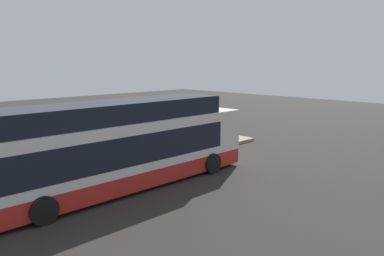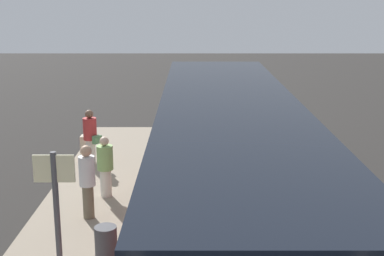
% 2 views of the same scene
% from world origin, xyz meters
% --- Properties ---
extents(ground, '(80.00, 80.00, 0.00)m').
position_xyz_m(ground, '(0.00, 0.00, 0.00)').
color(ground, '#2B2826').
extents(platform, '(20.00, 2.63, 0.19)m').
position_xyz_m(platform, '(0.00, 2.91, 0.10)').
color(platform, gray).
rests_on(platform, ground).
extents(bus_lead, '(12.44, 2.70, 3.59)m').
position_xyz_m(bus_lead, '(-1.65, -0.14, 1.62)').
color(bus_lead, silver).
rests_on(bus_lead, ground).
extents(passenger_boarding, '(0.44, 0.44, 1.59)m').
position_xyz_m(passenger_boarding, '(2.52, 2.68, 1.04)').
color(passenger_boarding, silver).
rests_on(passenger_boarding, platform).
extents(passenger_waiting, '(0.49, 0.49, 1.75)m').
position_xyz_m(passenger_waiting, '(1.14, 2.86, 1.15)').
color(passenger_waiting, '#6B604C').
rests_on(passenger_waiting, platform).
extents(passenger_with_bags, '(0.63, 0.67, 1.69)m').
position_xyz_m(passenger_with_bags, '(5.28, 3.56, 1.09)').
color(passenger_with_bags, silver).
rests_on(passenger_with_bags, platform).
extents(suitcase, '(0.35, 0.23, 0.99)m').
position_xyz_m(suitcase, '(5.81, 3.85, 0.57)').
color(suitcase, beige).
rests_on(suitcase, platform).
extents(sign_post, '(0.10, 0.68, 2.58)m').
position_xyz_m(sign_post, '(-2.21, 2.70, 1.81)').
color(sign_post, '#4C4C51').
rests_on(sign_post, platform).
extents(trash_bin, '(0.44, 0.44, 0.65)m').
position_xyz_m(trash_bin, '(-0.82, 2.15, 0.52)').
color(trash_bin, '#3F3F44').
rests_on(trash_bin, platform).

